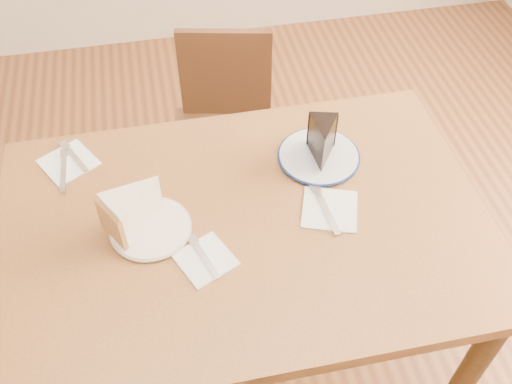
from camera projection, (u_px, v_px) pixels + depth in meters
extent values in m
plane|color=#462512|center=(248.00, 358.00, 1.95)|extent=(4.00, 4.00, 0.00)
cube|color=#533016|center=(245.00, 225.00, 1.41)|extent=(1.20, 0.80, 0.04)
cylinder|color=#341F0F|center=(466.00, 377.00, 1.54)|extent=(0.06, 0.06, 0.71)
cylinder|color=#341F0F|center=(63.00, 243.00, 1.84)|extent=(0.06, 0.06, 0.71)
cylinder|color=#341F0F|center=(380.00, 193.00, 1.98)|extent=(0.06, 0.06, 0.71)
cube|color=black|center=(225.00, 147.00, 2.05)|extent=(0.46, 0.46, 0.04)
cylinder|color=black|center=(270.00, 158.00, 2.32)|extent=(0.03, 0.03, 0.40)
cylinder|color=black|center=(189.00, 157.00, 2.32)|extent=(0.03, 0.03, 0.40)
cylinder|color=black|center=(270.00, 221.00, 2.10)|extent=(0.03, 0.03, 0.40)
cylinder|color=black|center=(181.00, 220.00, 2.10)|extent=(0.03, 0.03, 0.40)
cube|color=black|center=(225.00, 74.00, 2.02)|extent=(0.33, 0.10, 0.35)
cylinder|color=white|center=(151.00, 228.00, 1.37)|extent=(0.19, 0.19, 0.01)
cylinder|color=white|center=(319.00, 156.00, 1.54)|extent=(0.21, 0.21, 0.01)
cube|color=white|center=(205.00, 259.00, 1.32)|extent=(0.16, 0.16, 0.00)
cube|color=white|center=(330.00, 209.00, 1.42)|extent=(0.17, 0.17, 0.00)
cube|color=white|center=(68.00, 162.00, 1.53)|extent=(0.18, 0.18, 0.00)
cube|color=silver|center=(204.00, 257.00, 1.32)|extent=(0.06, 0.14, 0.00)
cube|color=silver|center=(325.00, 209.00, 1.41)|extent=(0.03, 0.17, 0.00)
cube|color=silver|center=(74.00, 156.00, 1.53)|extent=(0.08, 0.13, 0.00)
cube|color=silver|center=(64.00, 171.00, 1.50)|extent=(0.02, 0.16, 0.00)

